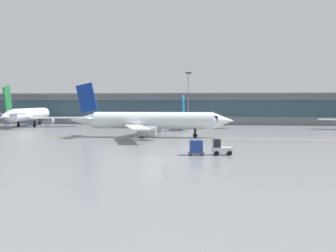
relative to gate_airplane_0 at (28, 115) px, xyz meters
The scene contains 9 objects.
ground_plane 76.33m from the gate_airplane_0, 53.73° to the right, with size 400.00×400.00×0.00m, color slate.
taxiway_centreline_stripe 51.93m from the gate_airplane_0, 38.86° to the right, with size 110.00×0.36×0.01m, color yellow.
terminal_concourse 50.34m from the gate_airplane_0, 26.28° to the left, with size 187.05×11.00×9.60m.
gate_airplane_0 is the anchor object (origin of this frame).
gate_airplane_1 44.77m from the gate_airplane_0, ahead, with size 24.07×25.83×8.57m.
taxiing_regional_jet 50.27m from the gate_airplane_0, 37.40° to the right, with size 32.41×30.16×10.75m.
baggage_tug 77.25m from the gate_airplane_0, 46.28° to the right, with size 2.80×1.98×2.10m.
cargo_dolly_lead 75.49m from the gate_airplane_0, 48.30° to the right, with size 2.34×1.93×1.94m.
apron_light_mast_1 46.82m from the gate_airplane_0, 20.21° to the left, with size 1.80×0.36×15.93m.
Camera 1 is at (8.16, -48.79, 6.98)m, focal length 44.40 mm.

